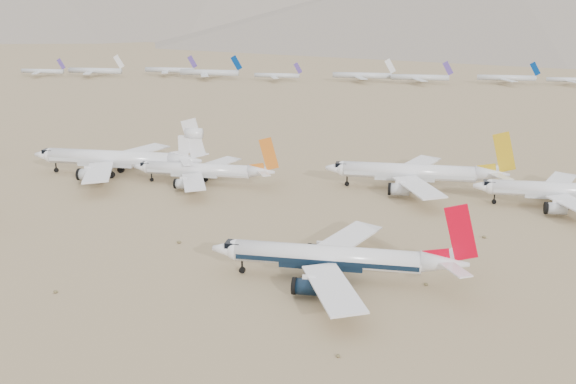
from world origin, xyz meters
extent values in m
plane|color=#82694B|center=(0.00, 0.00, 0.00)|extent=(7000.00, 7000.00, 0.00)
cylinder|color=white|center=(5.12, 0.70, 4.94)|extent=(36.32, 4.29, 4.29)
cube|color=black|center=(5.12, 0.70, 4.40)|extent=(35.60, 4.36, 0.97)
sphere|color=white|center=(-13.04, 0.70, 4.94)|extent=(4.29, 4.29, 4.29)
cube|color=black|center=(-13.68, 0.70, 6.12)|extent=(3.01, 2.79, 1.07)
cone|color=white|center=(27.57, 0.70, 5.26)|extent=(9.08, 4.29, 4.29)
cube|color=white|center=(7.93, -12.04, 4.19)|extent=(14.03, 22.11, 0.67)
cube|color=white|center=(29.34, -3.48, 5.80)|extent=(5.77, 7.54, 0.26)
cylinder|color=black|center=(3.11, -8.23, 2.25)|extent=(5.05, 3.09, 3.09)
cube|color=white|center=(7.93, 13.44, 4.19)|extent=(14.03, 22.11, 0.67)
cube|color=white|center=(29.34, 4.88, 5.80)|extent=(5.77, 7.54, 0.26)
cylinder|color=black|center=(3.11, 9.63, 2.25)|extent=(5.05, 3.09, 3.09)
cube|color=red|center=(30.10, 0.70, 11.52)|extent=(6.88, 0.34, 11.34)
cylinder|color=black|center=(-11.96, 0.70, 0.64)|extent=(1.29, 0.54, 1.29)
cylinder|color=black|center=(6.64, -2.31, 0.90)|extent=(1.80, 1.07, 1.80)
cylinder|color=black|center=(6.64, 3.71, 0.90)|extent=(1.80, 1.07, 1.80)
cylinder|color=white|center=(59.62, 59.00, 4.81)|extent=(34.53, 4.19, 4.19)
cube|color=silver|center=(59.62, 59.00, 4.29)|extent=(33.84, 4.25, 0.94)
sphere|color=white|center=(42.35, 59.00, 4.81)|extent=(4.19, 4.19, 4.19)
cube|color=black|center=(41.72, 59.00, 5.96)|extent=(2.93, 2.72, 1.05)
cylinder|color=silver|center=(57.70, 50.47, 2.19)|extent=(4.80, 3.01, 3.01)
cube|color=white|center=(62.28, 71.17, 4.08)|extent=(13.34, 21.02, 0.65)
cylinder|color=silver|center=(57.70, 67.54, 2.19)|extent=(4.80, 3.01, 3.01)
cylinder|color=black|center=(43.40, 59.00, 0.63)|extent=(1.26, 0.52, 1.26)
cylinder|color=black|center=(61.06, 56.07, 0.88)|extent=(1.76, 1.05, 1.76)
cylinder|color=black|center=(61.06, 61.93, 0.88)|extent=(1.76, 1.05, 1.76)
cylinder|color=white|center=(20.13, 69.42, 5.32)|extent=(38.06, 4.63, 4.63)
cube|color=silver|center=(20.13, 69.42, 4.74)|extent=(37.30, 4.70, 1.04)
sphere|color=white|center=(1.10, 69.42, 5.32)|extent=(4.63, 4.63, 4.63)
cube|color=black|center=(0.41, 69.42, 6.59)|extent=(3.24, 3.01, 1.16)
cone|color=white|center=(43.66, 69.42, 5.67)|extent=(9.52, 4.63, 4.63)
cube|color=white|center=(23.07, 56.00, 4.51)|extent=(14.70, 23.17, 0.72)
cube|color=white|center=(45.51, 65.03, 6.25)|extent=(6.04, 7.90, 0.28)
cylinder|color=silver|center=(18.02, 60.00, 2.42)|extent=(5.29, 3.33, 3.33)
cube|color=white|center=(23.07, 82.84, 4.51)|extent=(14.70, 23.17, 0.72)
cube|color=white|center=(45.51, 73.81, 6.25)|extent=(6.04, 7.90, 0.28)
cylinder|color=silver|center=(18.02, 78.84, 2.42)|extent=(5.29, 3.33, 3.33)
cube|color=gold|center=(46.30, 69.42, 12.26)|extent=(7.21, 0.37, 11.89)
cylinder|color=black|center=(2.26, 69.42, 0.69)|extent=(1.39, 0.58, 1.39)
cylinder|color=black|center=(21.72, 66.18, 0.97)|extent=(1.94, 1.16, 1.94)
cylinder|color=black|center=(21.72, 72.66, 0.97)|extent=(1.94, 1.16, 1.94)
cylinder|color=white|center=(-42.11, 63.29, 4.48)|extent=(31.85, 3.89, 3.89)
cube|color=silver|center=(-42.11, 63.29, 3.99)|extent=(31.21, 3.95, 0.88)
sphere|color=white|center=(-58.03, 63.29, 4.48)|extent=(3.89, 3.89, 3.89)
cube|color=black|center=(-58.62, 63.29, 5.55)|extent=(2.73, 2.53, 0.97)
cone|color=white|center=(-22.42, 63.29, 4.77)|extent=(7.96, 3.89, 3.89)
cube|color=white|center=(-39.65, 52.05, 3.80)|extent=(12.30, 19.38, 0.60)
cube|color=white|center=(-20.87, 59.61, 5.26)|extent=(5.06, 6.61, 0.23)
cylinder|color=silver|center=(-43.88, 55.40, 2.04)|extent=(4.42, 2.80, 2.80)
cube|color=white|center=(-39.65, 74.53, 3.80)|extent=(12.30, 19.38, 0.60)
cube|color=white|center=(-20.87, 66.97, 5.26)|extent=(5.06, 6.61, 0.23)
cylinder|color=silver|center=(-43.88, 71.18, 2.04)|extent=(4.42, 2.80, 2.80)
cube|color=orange|center=(-20.21, 63.29, 10.29)|extent=(6.04, 0.31, 9.95)
cylinder|color=black|center=(-57.06, 63.29, 0.58)|extent=(1.17, 0.49, 1.17)
cylinder|color=black|center=(-40.78, 60.57, 0.82)|extent=(1.64, 0.97, 1.64)
cylinder|color=black|center=(-40.78, 66.02, 0.82)|extent=(1.64, 0.97, 1.64)
cylinder|color=white|center=(-72.71, 68.17, 5.59)|extent=(40.60, 4.86, 4.86)
cube|color=silver|center=(-72.71, 68.17, 4.98)|extent=(39.78, 4.93, 1.09)
sphere|color=white|center=(-93.01, 68.17, 5.59)|extent=(4.86, 4.86, 4.86)
cube|color=black|center=(-93.74, 68.17, 6.93)|extent=(3.40, 3.16, 1.22)
cone|color=white|center=(-47.62, 68.17, 5.95)|extent=(10.15, 4.86, 4.86)
cube|color=white|center=(-69.57, 53.90, 4.74)|extent=(15.68, 24.71, 0.76)
cube|color=white|center=(-45.64, 63.49, 6.56)|extent=(6.44, 8.43, 0.29)
cylinder|color=silver|center=(-74.96, 58.16, 2.55)|extent=(5.64, 3.50, 3.50)
cube|color=white|center=(-69.57, 82.44, 4.74)|extent=(15.68, 24.71, 0.76)
cube|color=white|center=(-45.64, 72.85, 6.56)|extent=(6.44, 8.43, 0.29)
cylinder|color=silver|center=(-74.96, 78.18, 2.55)|extent=(5.64, 3.50, 3.50)
cube|color=white|center=(-44.80, 68.17, 12.97)|extent=(7.69, 0.39, 12.68)
cylinder|color=white|center=(-44.52, 68.17, 14.53)|extent=(5.07, 3.15, 3.15)
cylinder|color=black|center=(-91.79, 68.17, 0.73)|extent=(1.46, 0.61, 1.46)
cylinder|color=black|center=(-71.02, 64.77, 1.02)|extent=(2.04, 1.22, 2.04)
cylinder|color=black|center=(-71.02, 71.57, 1.02)|extent=(2.04, 1.22, 2.04)
cylinder|color=silver|center=(-254.56, 331.18, 4.07)|extent=(33.84, 3.34, 3.34)
cube|color=#523A95|center=(-238.64, 331.18, 9.73)|extent=(6.74, 0.33, 8.49)
cube|color=silver|center=(-254.56, 322.43, 3.57)|extent=(8.92, 15.58, 0.33)
cube|color=silver|center=(-254.56, 339.94, 3.57)|extent=(8.92, 15.58, 0.33)
cylinder|color=silver|center=(-215.30, 338.26, 4.47)|extent=(41.97, 4.15, 4.15)
cube|color=white|center=(-195.55, 338.26, 11.49)|extent=(8.36, 0.41, 10.53)
cube|color=silver|center=(-215.30, 327.39, 3.85)|extent=(11.06, 19.32, 0.41)
cube|color=silver|center=(-215.30, 349.12, 3.85)|extent=(11.06, 19.32, 0.41)
cylinder|color=silver|center=(-162.26, 354.99, 4.33)|extent=(38.97, 3.85, 3.85)
cube|color=#523A95|center=(-143.92, 354.99, 10.84)|extent=(7.76, 0.39, 9.78)
cube|color=silver|center=(-162.26, 344.91, 3.75)|extent=(10.27, 17.94, 0.39)
cube|color=silver|center=(-162.26, 365.08, 3.75)|extent=(10.27, 17.94, 0.39)
cylinder|color=silver|center=(-125.97, 339.77, 4.57)|extent=(43.96, 4.34, 4.34)
cube|color=navy|center=(-105.28, 339.77, 11.92)|extent=(8.76, 0.43, 11.03)
cube|color=silver|center=(-125.97, 328.39, 3.92)|extent=(11.58, 20.24, 0.43)
cube|color=silver|center=(-125.97, 351.15, 3.92)|extent=(11.58, 20.24, 0.43)
cylinder|color=silver|center=(-74.50, 335.04, 4.00)|extent=(32.37, 3.20, 3.20)
cube|color=#523A95|center=(-59.27, 335.04, 9.41)|extent=(6.45, 0.32, 8.12)
cube|color=silver|center=(-74.50, 326.67, 3.52)|extent=(8.53, 14.90, 0.32)
cube|color=silver|center=(-74.50, 343.42, 3.52)|extent=(8.53, 14.90, 0.32)
cylinder|color=silver|center=(-14.79, 342.37, 4.43)|extent=(41.16, 4.07, 4.07)
cube|color=white|center=(4.58, 342.37, 11.31)|extent=(8.20, 0.41, 10.32)
cube|color=silver|center=(-14.79, 331.72, 3.82)|extent=(10.84, 18.95, 0.41)
cube|color=silver|center=(-14.79, 353.03, 3.82)|extent=(10.84, 18.95, 0.41)
cylinder|color=silver|center=(25.13, 338.10, 4.34)|extent=(39.17, 3.87, 3.87)
cube|color=#523A95|center=(43.56, 338.10, 10.88)|extent=(7.80, 0.39, 9.83)
cube|color=silver|center=(25.13, 327.96, 3.75)|extent=(10.32, 18.03, 0.39)
cube|color=silver|center=(25.13, 348.24, 3.75)|extent=(10.32, 18.03, 0.39)
cylinder|color=silver|center=(83.18, 346.52, 4.30)|extent=(38.43, 3.80, 3.80)
cube|color=navy|center=(101.27, 346.52, 10.72)|extent=(7.65, 0.38, 9.64)
cube|color=silver|center=(83.18, 336.58, 3.73)|extent=(10.12, 17.69, 0.38)
cube|color=silver|center=(83.18, 356.47, 3.73)|extent=(10.12, 17.69, 0.38)
cylinder|color=silver|center=(124.19, 346.24, 3.89)|extent=(30.08, 2.97, 2.97)
cube|color=silver|center=(124.19, 338.46, 3.44)|extent=(7.92, 13.85, 0.30)
cube|color=silver|center=(124.19, 354.03, 3.44)|extent=(7.92, 13.85, 0.30)
cone|color=slate|center=(-700.00, 1100.00, 47.50)|extent=(855.00, 855.00, 95.00)
ellipsoid|color=brown|center=(-44.10, -14.90, 0.25)|extent=(0.84, 0.84, 0.46)
ellipsoid|color=brown|center=(-30.40, 14.40, 0.29)|extent=(0.98, 0.98, 0.54)
ellipsoid|color=brown|center=(10.70, -27.70, 0.21)|extent=(0.70, 0.70, 0.39)
ellipsoid|color=brown|center=(24.40, 1.60, 0.25)|extent=(0.84, 0.84, 0.46)
ellipsoid|color=brown|center=(38.10, 30.90, 0.29)|extent=(0.98, 0.98, 0.54)
camera|label=1|loc=(19.56, -115.06, 52.00)|focal=40.00mm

